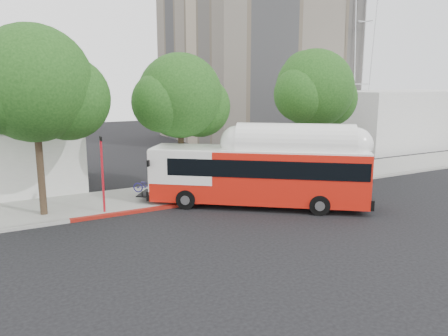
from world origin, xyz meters
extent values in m
plane|color=black|center=(0.00, 0.00, 0.00)|extent=(120.00, 120.00, 0.00)
cube|color=gray|center=(0.00, 6.50, 0.07)|extent=(60.00, 5.00, 0.15)
cube|color=gray|center=(0.00, 3.90, 0.07)|extent=(60.00, 0.30, 0.15)
cube|color=maroon|center=(-3.00, 3.90, 0.08)|extent=(10.00, 0.32, 0.16)
cylinder|color=#2D2116|center=(-9.00, 5.50, 3.04)|extent=(0.36, 0.36, 6.08)
sphere|color=#173D11|center=(-9.00, 5.50, 6.84)|extent=(5.80, 5.80, 5.80)
sphere|color=#173D11|center=(-7.41, 5.70, 6.08)|extent=(4.35, 4.35, 4.35)
cylinder|color=#2D2116|center=(-1.00, 6.00, 2.72)|extent=(0.36, 0.36, 5.44)
sphere|color=#173D11|center=(-1.00, 6.00, 6.12)|extent=(5.00, 5.00, 5.00)
sphere|color=#173D11|center=(0.38, 6.20, 5.44)|extent=(3.75, 3.75, 3.75)
cylinder|color=#2D2116|center=(9.00, 5.80, 2.88)|extent=(0.36, 0.36, 5.76)
sphere|color=#173D11|center=(9.00, 5.80, 6.48)|extent=(5.40, 5.40, 5.40)
sphere|color=#173D11|center=(10.48, 6.00, 5.76)|extent=(4.05, 4.05, 4.05)
cube|color=silver|center=(30.00, 16.00, 3.00)|extent=(20.00, 12.00, 6.00)
cube|color=red|center=(1.87, 1.85, 1.78)|extent=(10.99, 9.31, 2.87)
cube|color=black|center=(2.26, 1.54, 2.38)|extent=(10.08, 8.63, 0.94)
cube|color=white|center=(1.87, 1.85, 3.26)|extent=(10.94, 9.25, 0.10)
cube|color=white|center=(3.43, 0.63, 3.52)|extent=(6.23, 5.45, 0.55)
cube|color=black|center=(-3.27, 5.82, 0.50)|extent=(1.72, 1.90, 0.06)
imported|color=navy|center=(-3.27, 5.82, 0.97)|extent=(1.51, 1.71, 0.89)
cylinder|color=red|center=(-6.13, 4.41, 1.97)|extent=(0.12, 0.12, 3.95)
cube|color=black|center=(-6.13, 4.41, 4.05)|extent=(0.05, 0.39, 0.25)
camera|label=1|loc=(-11.18, -18.19, 6.89)|focal=35.00mm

